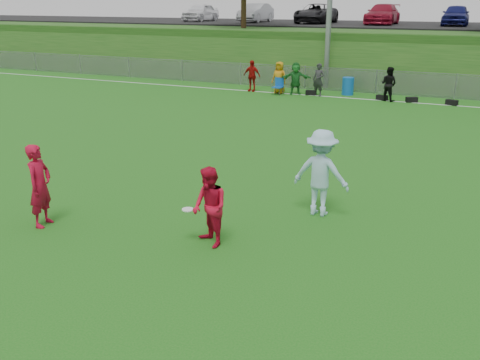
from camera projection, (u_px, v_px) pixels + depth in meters
The scene contains 14 objects.
ground at pixel (205, 234), 11.66m from camera, with size 120.00×120.00×0.00m, color #196415.
sideline_far at pixel (368, 99), 27.24m from camera, with size 60.00×0.10×0.01m, color white.
fence at pixel (376, 82), 28.76m from camera, with size 58.00×0.06×1.30m.
berm at pixel (406, 49), 38.01m from camera, with size 120.00×18.00×3.00m, color #174814.
parking_lot at pixel (412, 25), 39.24m from camera, with size 120.00×12.00×0.10m, color black.
car_row at pixel (394, 14), 38.58m from camera, with size 32.04×5.18×1.44m.
spectator_row at pixel (306, 79), 28.24m from camera, with size 8.40×1.09×1.69m.
gear_bags at pixel (387, 98), 26.92m from camera, with size 7.63×0.52×0.26m.
player_red_left at pixel (40, 186), 11.82m from camera, with size 0.69×0.45×1.88m, color #AF0C29.
player_red_center at pixel (210, 207), 10.87m from camera, with size 0.81×0.63×1.67m, color red.
player_blue at pixel (321, 173), 12.40m from camera, with size 1.33×0.76×2.05m, color #A4D2E4.
frisbee at pixel (188, 209), 10.98m from camera, with size 0.24×0.24×0.02m.
recycling_bin at pixel (348, 86), 28.46m from camera, with size 0.62×0.62×0.92m, color #1056AF.
camp_chair at pixel (278, 90), 28.57m from camera, with size 0.53×0.54×0.89m.
Camera 1 is at (5.04, -9.43, 4.85)m, focal length 40.00 mm.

